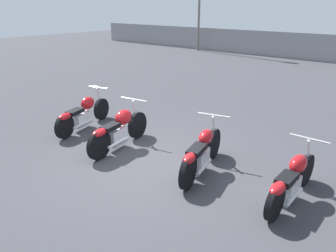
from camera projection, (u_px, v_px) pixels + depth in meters
The scene contains 5 objects.
ground_plane at pixel (146, 164), 6.85m from camera, with size 60.00×60.00×0.00m, color #38383D.
motorcycle_slot_0 at pixel (83, 114), 8.66m from camera, with size 0.89×2.13×0.99m.
motorcycle_slot_1 at pixel (119, 130), 7.46m from camera, with size 0.73×2.06×1.03m.
motorcycle_slot_2 at pixel (202, 153), 6.37m from camera, with size 0.82×2.04×1.01m.
motorcycle_slot_3 at pixel (292, 180), 5.42m from camera, with size 0.68×2.00×0.95m.
Camera 1 is at (4.35, -4.36, 3.14)m, focal length 35.00 mm.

